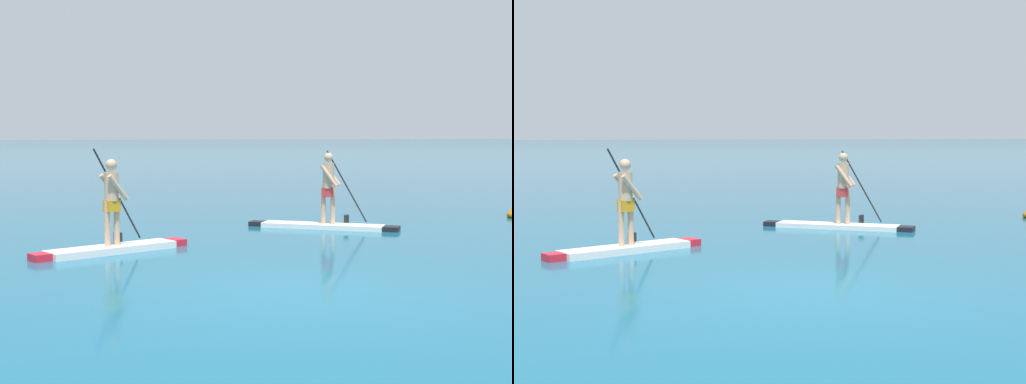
# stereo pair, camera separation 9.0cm
# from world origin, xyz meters

# --- Properties ---
(ground) EXTENTS (440.00, 440.00, 0.00)m
(ground) POSITION_xyz_m (0.00, 0.00, 0.00)
(ground) COLOR #145B7A
(paddleboarder_mid_center) EXTENTS (3.01, 1.71, 1.95)m
(paddleboarder_mid_center) POSITION_xyz_m (-2.25, 4.16, 0.35)
(paddleboarder_mid_center) COLOR white
(paddleboarder_mid_center) RESTS_ON ground
(paddleboarder_far_right) EXTENTS (3.19, 2.30, 1.85)m
(paddleboarder_far_right) POSITION_xyz_m (2.83, 6.51, 0.35)
(paddleboarder_far_right) COLOR white
(paddleboarder_far_right) RESTS_ON ground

